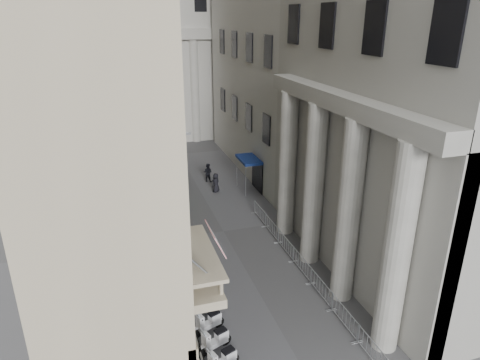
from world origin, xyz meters
The scene contains 26 objects.
far_building centered at (0.00, 48.00, 15.00)m, with size 22.00×10.00×30.00m, color #B4B2AA.
iron_fence centered at (-4.30, 18.00, 0.00)m, with size 0.30×28.00×1.40m, color black, non-canonical shape.
blue_awning centered at (4.15, 26.00, 0.00)m, with size 1.60×3.00×3.00m, color navy, non-canonical shape.
scooter_3 centered at (-3.40, 8.01, 0.00)m, with size 0.56×1.40×1.50m, color white, non-canonical shape.
scooter_4 centered at (-3.40, 9.31, 0.00)m, with size 0.56×1.40×1.50m, color white, non-canonical shape.
scooter_5 centered at (-3.40, 10.61, 0.00)m, with size 0.56×1.40×1.50m, color white, non-canonical shape.
scooter_6 centered at (-3.40, 11.91, 0.00)m, with size 0.56×1.40×1.50m, color white, non-canonical shape.
scooter_7 centered at (-3.40, 13.21, 0.00)m, with size 0.56×1.40×1.50m, color white, non-canonical shape.
scooter_8 centered at (-3.40, 14.52, 0.00)m, with size 0.56×1.40×1.50m, color white, non-canonical shape.
scooter_9 centered at (-3.40, 15.82, 0.00)m, with size 0.56×1.40×1.50m, color white, non-canonical shape.
scooter_10 centered at (-3.40, 17.12, 0.00)m, with size 0.56×1.40×1.50m, color white, non-canonical shape.
scooter_11 centered at (-3.40, 18.42, 0.00)m, with size 0.56×1.40×1.50m, color white, non-canonical shape.
scooter_12 centered at (-3.40, 19.72, 0.00)m, with size 0.56×1.40×1.50m, color white, non-canonical shape.
scooter_13 centered at (-3.40, 21.02, 0.00)m, with size 0.56×1.40×1.50m, color white, non-canonical shape.
barrier_1 centered at (3.14, 7.72, 0.00)m, with size 0.60×2.40×1.10m, color #ADAFB5, non-canonical shape.
barrier_2 centered at (3.14, 10.22, 0.00)m, with size 0.60×2.40×1.10m, color #ADAFB5, non-canonical shape.
barrier_3 centered at (3.14, 12.72, 0.00)m, with size 0.60×2.40×1.10m, color #ADAFB5, non-canonical shape.
barrier_4 centered at (3.14, 15.22, 0.00)m, with size 0.60×2.40×1.10m, color #ADAFB5, non-canonical shape.
barrier_5 centered at (3.14, 17.72, 0.00)m, with size 0.60×2.40×1.10m, color #ADAFB5, non-canonical shape.
barrier_6 centered at (3.14, 20.22, 0.00)m, with size 0.60×2.40×1.10m, color #ADAFB5, non-canonical shape.
security_tent centered at (-2.55, 29.49, 2.46)m, with size 3.63×3.63×2.95m.
street_lamp centered at (-3.80, 20.80, 4.19)m, with size 2.33×0.22×7.12m.
info_kiosk centered at (-4.16, 24.51, 0.87)m, with size 0.46×0.84×1.71m.
pedestrian_a centered at (-0.85, 30.45, 1.01)m, with size 0.74×0.48×2.03m, color #0C0E33.
pedestrian_b centered at (1.20, 29.23, 0.88)m, with size 0.85×0.66×1.75m, color black.
pedestrian_c centered at (1.29, 26.53, 0.86)m, with size 0.84×0.55×1.72m, color black.
Camera 1 is at (-6.94, -7.33, 14.54)m, focal length 32.00 mm.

